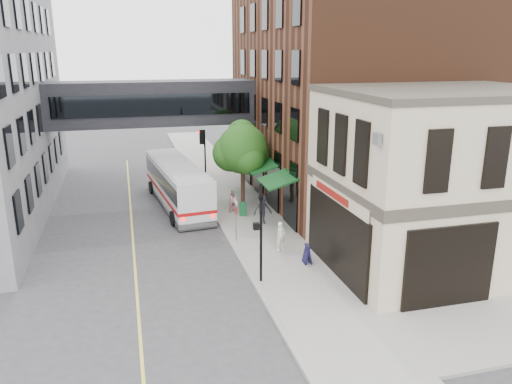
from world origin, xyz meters
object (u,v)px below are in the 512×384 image
sandwich_board (307,254)px  pedestrian_a (281,236)px  pedestrian_b (234,200)px  pedestrian_c (263,209)px  bus (177,183)px  newspaper_box (243,209)px

sandwich_board → pedestrian_a: bearing=113.1°
pedestrian_b → pedestrian_c: size_ratio=0.85×
bus → pedestrian_a: 10.35m
pedestrian_c → newspaper_box: size_ratio=2.14×
pedestrian_a → pedestrian_b: pedestrian_b is taller
pedestrian_a → newspaper_box: (-0.60, 5.85, -0.33)m
bus → pedestrian_b: size_ratio=7.09×
pedestrian_b → sandwich_board: size_ratio=1.61×
newspaper_box → bus: bearing=151.7°
pedestrian_b → newspaper_box: bearing=-97.7°
pedestrian_b → sandwich_board: pedestrian_b is taller
newspaper_box → pedestrian_b: bearing=129.9°
pedestrian_b → pedestrian_c: (1.16, -2.63, 0.13)m
pedestrian_a → pedestrian_c: bearing=63.5°
pedestrian_a → pedestrian_b: (-0.98, 6.73, 0.01)m
pedestrian_b → pedestrian_c: bearing=-97.7°
bus → sandwich_board: 12.41m
pedestrian_c → newspaper_box: bearing=107.8°
pedestrian_b → sandwich_board: (1.71, -8.65, -0.29)m
pedestrian_a → sandwich_board: 2.07m
pedestrian_a → pedestrian_c: (0.17, 4.10, 0.14)m
sandwich_board → pedestrian_b: bearing=103.5°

